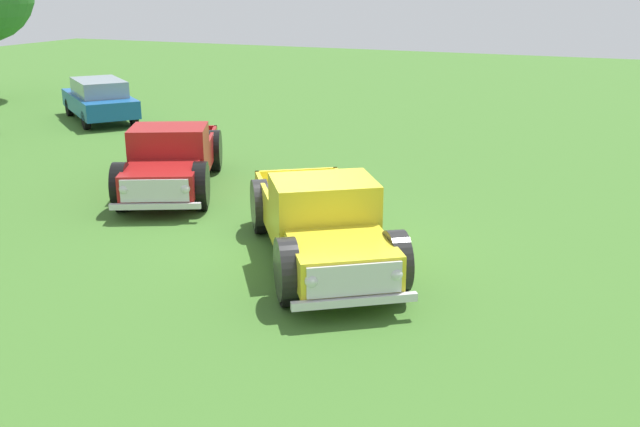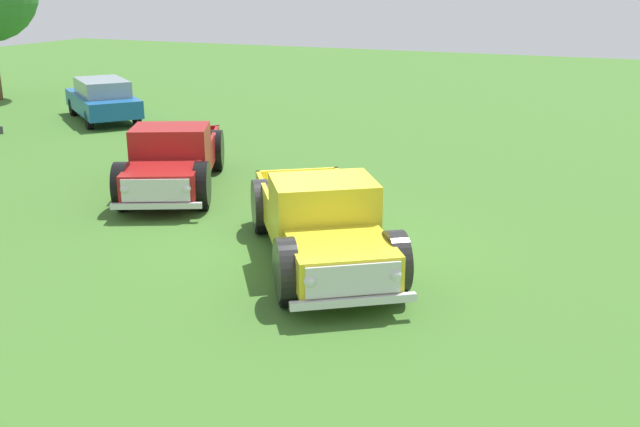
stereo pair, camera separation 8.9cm
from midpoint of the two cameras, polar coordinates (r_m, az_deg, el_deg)
The scene contains 4 objects.
ground_plane at distance 14.31m, azimuth -1.24°, elevation -2.32°, with size 80.00×80.00×0.00m, color #3D6B28.
pickup_truck_foreground at distance 12.84m, azimuth 0.13°, elevation -1.06°, with size 5.40×4.50×1.61m.
pickup_truck_behind_left at distance 17.84m, azimuth -11.74°, elevation 3.94°, with size 5.53×3.94×1.61m.
sedan_distant_b at distance 28.02m, azimuth -16.88°, elevation 8.52°, with size 4.24×4.66×1.50m.
Camera 1 is at (-12.26, -5.51, 4.90)m, focal length 41.12 mm.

